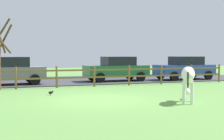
{
  "coord_description": "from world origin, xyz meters",
  "views": [
    {
      "loc": [
        -3.81,
        -12.0,
        1.75
      ],
      "look_at": [
        0.89,
        0.93,
        1.09
      ],
      "focal_mm": 52.35,
      "sensor_mm": 36.0,
      "label": 1
    }
  ],
  "objects_px": {
    "parked_car_grey": "(9,71)",
    "parked_car_blue": "(185,68)",
    "parked_car_green": "(117,69)",
    "zebra": "(188,77)",
    "crow_on_grass": "(51,93)"
  },
  "relations": [
    {
      "from": "zebra",
      "to": "parked_car_green",
      "type": "xyz_separation_m",
      "value": [
        0.73,
        9.3,
        -0.08
      ]
    },
    {
      "from": "parked_car_grey",
      "to": "parked_car_green",
      "type": "distance_m",
      "value": 6.62
    },
    {
      "from": "parked_car_grey",
      "to": "parked_car_green",
      "type": "xyz_separation_m",
      "value": [
        6.61,
        0.34,
        0.0
      ]
    },
    {
      "from": "zebra",
      "to": "parked_car_blue",
      "type": "relative_size",
      "value": 0.41
    },
    {
      "from": "parked_car_grey",
      "to": "parked_car_blue",
      "type": "height_order",
      "value": "same"
    },
    {
      "from": "parked_car_green",
      "to": "parked_car_blue",
      "type": "bearing_deg",
      "value": -4.66
    },
    {
      "from": "crow_on_grass",
      "to": "parked_car_grey",
      "type": "relative_size",
      "value": 0.05
    },
    {
      "from": "parked_car_grey",
      "to": "parked_car_blue",
      "type": "bearing_deg",
      "value": -0.27
    },
    {
      "from": "crow_on_grass",
      "to": "parked_car_green",
      "type": "bearing_deg",
      "value": 47.63
    },
    {
      "from": "parked_car_blue",
      "to": "parked_car_green",
      "type": "xyz_separation_m",
      "value": [
        -4.8,
        0.39,
        0.0
      ]
    },
    {
      "from": "zebra",
      "to": "crow_on_grass",
      "type": "height_order",
      "value": "zebra"
    },
    {
      "from": "crow_on_grass",
      "to": "parked_car_green",
      "type": "distance_m",
      "value": 7.65
    },
    {
      "from": "parked_car_grey",
      "to": "parked_car_green",
      "type": "height_order",
      "value": "same"
    },
    {
      "from": "parked_car_blue",
      "to": "parked_car_grey",
      "type": "bearing_deg",
      "value": 179.73
    },
    {
      "from": "crow_on_grass",
      "to": "parked_car_blue",
      "type": "distance_m",
      "value": 11.25
    }
  ]
}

